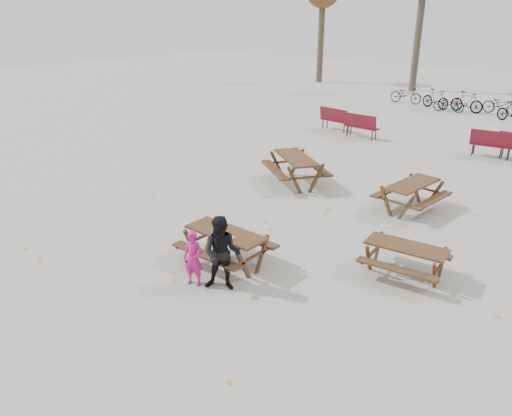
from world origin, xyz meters
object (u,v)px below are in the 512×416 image
Objects in this scene: food_tray at (230,237)px; soda_bottle at (217,230)px; picnic_table_north at (296,170)px; picnic_table_far at (411,197)px; picnic_table_east at (405,261)px; adult at (222,254)px; main_picnic_table at (226,240)px; child at (193,259)px.

soda_bottle reaches higher than food_tray.
soda_bottle reaches higher than picnic_table_north.
soda_bottle is at bearing 168.18° from picnic_table_far.
picnic_table_north is (-5.09, 3.27, 0.09)m from picnic_table_east.
adult is 3.75m from picnic_table_east.
soda_bottle is (-0.07, -0.18, 0.26)m from main_picnic_table.
picnic_table_north is 3.68m from picnic_table_far.
picnic_table_east is at bearing 16.01° from adult.
food_tray is at bearing 171.47° from picnic_table_far.
soda_bottle is 0.89m from child.
child is (0.08, -1.02, -0.01)m from main_picnic_table.
picnic_table_far is at bearing 72.45° from main_picnic_table.
main_picnic_table is 0.99× the size of picnic_table_far.
adult reaches higher than main_picnic_table.
child is 6.72m from picnic_table_far.
picnic_table_east is 6.05m from picnic_table_north.
food_tray is at bearing 88.69° from adult.
adult is (0.34, -0.59, -0.03)m from food_tray.
food_tray is 5.87m from picnic_table_north.
picnic_table_far is (1.45, 5.66, -0.40)m from food_tray.
food_tray is at bearing -31.28° from main_picnic_table.
adult is at bearing -39.77° from soda_bottle.
main_picnic_table is 1.01m from adult.
child is at bearing 173.32° from adult.
adult is 6.36m from picnic_table_far.
picnic_table_north is (-1.94, 5.25, -0.14)m from main_picnic_table.
soda_bottle is at bearing -178.17° from food_tray.
child is 6.59m from picnic_table_north.
picnic_table_far is (1.11, 6.25, -0.37)m from adult.
child reaches higher than soda_bottle.
picnic_table_north is 1.13× the size of picnic_table_far.
food_tray is 0.69m from adult.
adult reaches higher than food_tray.
picnic_table_north is at bearing 81.72° from adult.
soda_bottle is 5.76m from picnic_table_north.
picnic_table_far is at bearing 48.56° from adult.
adult reaches higher than picnic_table_far.
picnic_table_east is (3.07, 3.00, -0.23)m from child.
main_picnic_table is 5.76m from picnic_table_far.
adult is at bearing -59.90° from food_tray.
picnic_table_far is (-1.42, 3.51, 0.04)m from picnic_table_east.
picnic_table_far reaches higher than main_picnic_table.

